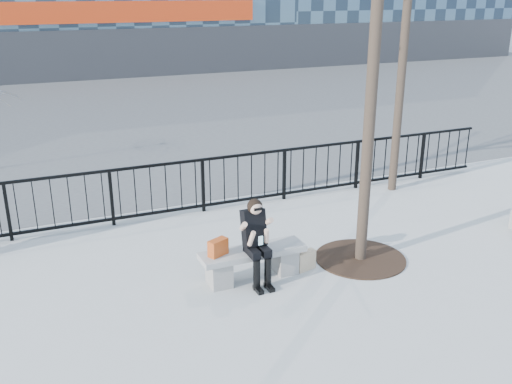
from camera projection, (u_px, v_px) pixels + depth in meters
name	position (u px, v px, depth m)	size (l,w,h in m)	color
ground	(253.00, 278.00, 8.85)	(120.00, 120.00, 0.00)	#A7A7A1
street_surface	(100.00, 106.00, 21.82)	(60.00, 23.00, 0.01)	#474747
railing	(193.00, 186.00, 11.26)	(14.00, 0.06, 1.10)	black
tree_grate	(360.00, 258.00, 9.47)	(1.50, 1.50, 0.02)	black
bench_main	(253.00, 260.00, 8.75)	(1.65, 0.46, 0.49)	gray
seated_woman	(257.00, 243.00, 8.49)	(0.50, 0.64, 1.34)	black
handbag	(218.00, 247.00, 8.46)	(0.31, 0.14, 0.25)	#B84416
shopping_bag	(306.00, 260.00, 9.06)	(0.34, 0.12, 0.32)	beige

